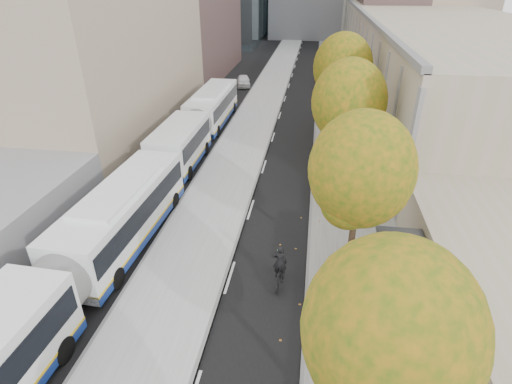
% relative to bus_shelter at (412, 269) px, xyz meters
% --- Properties ---
extents(bus_platform, '(4.25, 150.00, 0.15)m').
position_rel_bus_shelter_xyz_m(bus_platform, '(-9.56, 24.04, -2.11)').
color(bus_platform, '#A8A8A8').
rests_on(bus_platform, ground).
extents(sidewalk, '(4.75, 150.00, 0.08)m').
position_rel_bus_shelter_xyz_m(sidewalk, '(-1.56, 24.04, -2.15)').
color(sidewalk, slate).
rests_on(sidewalk, ground).
extents(building_tan, '(18.00, 92.00, 8.00)m').
position_rel_bus_shelter_xyz_m(building_tan, '(9.81, 53.04, 1.81)').
color(building_tan, tan).
rests_on(building_tan, ground).
extents(bus_shelter, '(1.90, 4.40, 2.53)m').
position_rel_bus_shelter_xyz_m(bus_shelter, '(0.00, 0.00, 0.00)').
color(bus_shelter, '#383A3F').
rests_on(bus_shelter, sidewalk).
extents(tree_b, '(4.00, 4.00, 6.97)m').
position_rel_bus_shelter_xyz_m(tree_b, '(-2.09, -5.96, 2.85)').
color(tree_b, '#2F2116').
rests_on(tree_b, sidewalk).
extents(tree_c, '(4.20, 4.20, 7.28)m').
position_rel_bus_shelter_xyz_m(tree_c, '(-2.09, 2.04, 3.06)').
color(tree_c, '#2F2116').
rests_on(tree_c, sidewalk).
extents(tree_d, '(4.40, 4.40, 7.60)m').
position_rel_bus_shelter_xyz_m(tree_d, '(-2.09, 11.04, 3.28)').
color(tree_d, '#2F2116').
rests_on(tree_d, sidewalk).
extents(tree_e, '(4.60, 4.60, 7.92)m').
position_rel_bus_shelter_xyz_m(tree_e, '(-2.09, 20.04, 3.50)').
color(tree_e, '#2F2116').
rests_on(tree_e, sidewalk).
extents(bus_near, '(3.26, 17.73, 2.94)m').
position_rel_bus_shelter_xyz_m(bus_near, '(-13.23, -0.85, -0.58)').
color(bus_near, white).
rests_on(bus_near, ground).
extents(bus_far, '(2.66, 17.77, 2.96)m').
position_rel_bus_shelter_xyz_m(bus_far, '(-13.19, 17.85, -0.57)').
color(bus_far, white).
rests_on(bus_far, ground).
extents(cyclist, '(0.64, 1.69, 2.12)m').
position_rel_bus_shelter_xyz_m(cyclist, '(-5.08, 0.85, -1.40)').
color(cyclist, black).
rests_on(cyclist, ground).
extents(distant_car, '(2.31, 4.08, 1.31)m').
position_rel_bus_shelter_xyz_m(distant_car, '(-12.86, 36.04, -1.53)').
color(distant_car, silver).
rests_on(distant_car, ground).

